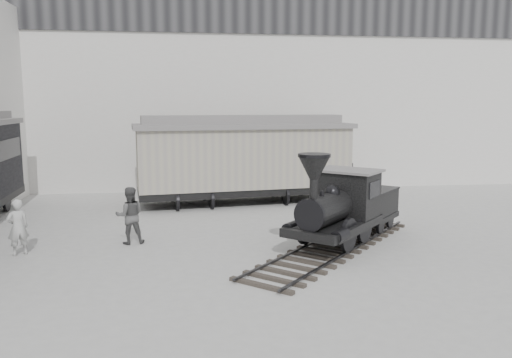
{
  "coord_description": "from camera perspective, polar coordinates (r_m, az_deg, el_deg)",
  "views": [
    {
      "loc": [
        -3.04,
        -12.02,
        4.42
      ],
      "look_at": [
        -0.88,
        4.16,
        2.0
      ],
      "focal_mm": 35.0,
      "sensor_mm": 36.0,
      "label": 1
    }
  ],
  "objects": [
    {
      "name": "ground",
      "position": [
        13.17,
        6.32,
        -11.23
      ],
      "size": [
        90.0,
        90.0,
        0.0
      ],
      "primitive_type": "plane",
      "color": "#9E9E9B"
    },
    {
      "name": "north_wall",
      "position": [
        27.2,
        -1.21,
        10.81
      ],
      "size": [
        34.0,
        2.51,
        11.0
      ],
      "color": "silver",
      "rests_on": "ground"
    },
    {
      "name": "locomotive",
      "position": [
        16.13,
        9.91,
        -3.56
      ],
      "size": [
        7.05,
        7.52,
        2.99
      ],
      "rotation": [
        0.0,
        0.0,
        -0.74
      ],
      "color": "#302B25",
      "rests_on": "ground"
    },
    {
      "name": "boxcar",
      "position": [
        22.58,
        -1.41,
        2.5
      ],
      "size": [
        10.03,
        4.23,
        3.98
      ],
      "rotation": [
        0.0,
        0.0,
        0.13
      ],
      "color": "black",
      "rests_on": "ground"
    },
    {
      "name": "visitor_a",
      "position": [
        16.39,
        -25.57,
        -5.0
      ],
      "size": [
        0.74,
        0.67,
        1.69
      ],
      "primitive_type": "imported",
      "rotation": [
        0.0,
        0.0,
        3.7
      ],
      "color": "#B5B6B3",
      "rests_on": "ground"
    },
    {
      "name": "visitor_b",
      "position": [
        16.51,
        -14.24,
        -4.06
      ],
      "size": [
        1.0,
        0.84,
        1.85
      ],
      "primitive_type": "imported",
      "rotation": [
        0.0,
        0.0,
        3.31
      ],
      "color": "#4E4E4E",
      "rests_on": "ground"
    }
  ]
}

